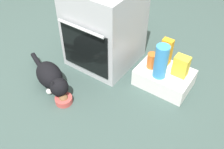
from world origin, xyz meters
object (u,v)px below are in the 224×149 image
at_px(cat, 51,77).
at_px(juice_carton, 166,51).
at_px(water_bottle, 161,62).
at_px(pantry_cabinet, 164,77).
at_px(snack_bag, 181,66).
at_px(oven, 105,25).
at_px(food_bowl, 64,99).
at_px(sauce_jar, 152,61).

height_order(cat, juice_carton, juice_carton).
bearing_deg(water_bottle, cat, -146.48).
bearing_deg(pantry_cabinet, snack_bag, 13.63).
height_order(oven, juice_carton, oven).
height_order(pantry_cabinet, snack_bag, snack_bag).
height_order(oven, water_bottle, oven).
xyz_separation_m(food_bowl, juice_carton, (0.52, 0.76, 0.24)).
bearing_deg(food_bowl, snack_bag, 44.85).
height_order(oven, cat, oven).
bearing_deg(cat, pantry_cabinet, 57.93).
relative_size(food_bowl, cat, 0.22).
relative_size(pantry_cabinet, juice_carton, 1.93).
relative_size(pantry_cabinet, snack_bag, 2.57).
distance_m(pantry_cabinet, water_bottle, 0.24).
relative_size(oven, food_bowl, 5.39).
distance_m(oven, food_bowl, 0.75).
distance_m(cat, sauce_jar, 0.87).
height_order(pantry_cabinet, water_bottle, water_bottle).
xyz_separation_m(food_bowl, water_bottle, (0.56, 0.58, 0.27)).
bearing_deg(sauce_jar, cat, -139.23).
bearing_deg(sauce_jar, pantry_cabinet, 11.24).
bearing_deg(juice_carton, food_bowl, -124.46).
distance_m(food_bowl, snack_bag, 1.00).
height_order(food_bowl, juice_carton, juice_carton).
bearing_deg(cat, juice_carton, 64.46).
bearing_deg(snack_bag, water_bottle, -139.94).
height_order(pantry_cabinet, sauce_jar, sauce_jar).
bearing_deg(sauce_jar, food_bowl, -125.43).
relative_size(cat, sauce_jar, 4.53).
bearing_deg(water_bottle, oven, 172.34).
distance_m(pantry_cabinet, snack_bag, 0.21).
bearing_deg(oven, cat, -103.93).
bearing_deg(sauce_jar, snack_bag, 12.39).
xyz_separation_m(pantry_cabinet, water_bottle, (-0.02, -0.08, 0.23)).
xyz_separation_m(sauce_jar, water_bottle, (0.11, -0.06, 0.08)).
relative_size(oven, sauce_jar, 5.48).
xyz_separation_m(pantry_cabinet, food_bowl, (-0.58, -0.66, -0.05)).
height_order(food_bowl, water_bottle, water_bottle).
bearing_deg(snack_bag, sauce_jar, -167.61).
height_order(food_bowl, sauce_jar, sauce_jar).
bearing_deg(snack_bag, food_bowl, -135.15).
height_order(pantry_cabinet, cat, cat).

